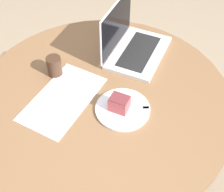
# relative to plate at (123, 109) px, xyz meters

# --- Properties ---
(ground_plane) EXTENTS (12.00, 12.00, 0.00)m
(ground_plane) POSITION_rel_plate_xyz_m (-0.02, -0.12, -0.72)
(ground_plane) COLOR gray
(dining_table) EXTENTS (1.12, 1.12, 0.71)m
(dining_table) POSITION_rel_plate_xyz_m (-0.02, -0.12, -0.14)
(dining_table) COLOR brown
(dining_table) RESTS_ON ground_plane
(paper_document) EXTENTS (0.40, 0.25, 0.00)m
(paper_document) POSITION_rel_plate_xyz_m (0.09, -0.24, -0.00)
(paper_document) COLOR white
(paper_document) RESTS_ON dining_table
(plate) EXTENTS (0.23, 0.23, 0.01)m
(plate) POSITION_rel_plate_xyz_m (0.00, 0.00, 0.00)
(plate) COLOR silver
(plate) RESTS_ON dining_table
(cake_slice) EXTENTS (0.07, 0.09, 0.06)m
(cake_slice) POSITION_rel_plate_xyz_m (0.01, -0.01, 0.04)
(cake_slice) COLOR #B74C51
(cake_slice) RESTS_ON plate
(fork) EXTENTS (0.12, 0.15, 0.00)m
(fork) POSITION_rel_plate_xyz_m (-0.02, 0.04, 0.01)
(fork) COLOR silver
(fork) RESTS_ON plate
(coffee_glass) EXTENTS (0.07, 0.07, 0.09)m
(coffee_glass) POSITION_rel_plate_xyz_m (-0.01, -0.37, 0.04)
(coffee_glass) COLOR #3D2619
(coffee_glass) RESTS_ON dining_table
(laptop) EXTENTS (0.38, 0.29, 0.26)m
(laptop) POSITION_rel_plate_xyz_m (-0.34, -0.16, 0.04)
(laptop) COLOR silver
(laptop) RESTS_ON dining_table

